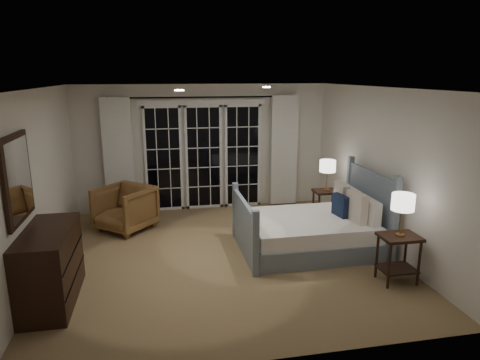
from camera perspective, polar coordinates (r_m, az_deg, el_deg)
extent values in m
plane|color=olive|center=(6.61, -2.27, -10.05)|extent=(5.00, 5.00, 0.00)
plane|color=silver|center=(6.04, -2.50, 12.15)|extent=(5.00, 5.00, 0.00)
cube|color=silver|center=(6.35, -25.29, -0.52)|extent=(0.02, 5.00, 2.50)
cube|color=silver|center=(7.02, 18.23, 1.43)|extent=(0.02, 5.00, 2.50)
cube|color=silver|center=(8.64, -4.91, 4.34)|extent=(5.00, 0.02, 2.50)
cube|color=silver|center=(3.87, 3.32, -7.98)|extent=(5.00, 0.02, 2.50)
cube|color=black|center=(8.60, -10.17, 2.77)|extent=(0.66, 0.02, 2.02)
cube|color=black|center=(8.65, -4.86, 3.00)|extent=(0.66, 0.02, 2.02)
cube|color=black|center=(8.77, 0.35, 3.20)|extent=(0.66, 0.02, 2.02)
cube|color=white|center=(8.49, -5.00, 10.28)|extent=(2.50, 0.04, 0.10)
cylinder|color=black|center=(8.43, -4.98, 10.94)|extent=(3.50, 0.03, 0.03)
cube|color=silver|center=(8.52, -15.91, 3.03)|extent=(0.55, 0.10, 2.25)
cube|color=silver|center=(8.87, 5.87, 3.91)|extent=(0.55, 0.10, 2.25)
cylinder|color=white|center=(6.79, 3.56, 12.26)|extent=(0.12, 0.12, 0.01)
cylinder|color=white|center=(5.58, -8.10, 11.77)|extent=(0.12, 0.12, 0.01)
cube|color=slate|center=(6.89, 8.98, -7.95)|extent=(1.92, 1.50, 0.28)
cube|color=white|center=(6.80, 9.06, -5.93)|extent=(1.86, 1.44, 0.23)
cube|color=slate|center=(7.13, 16.85, -3.62)|extent=(0.06, 1.50, 1.22)
cube|color=slate|center=(6.52, 0.57, -6.40)|extent=(0.06, 1.50, 0.84)
cube|color=white|center=(6.75, 16.65, -3.84)|extent=(0.14, 0.60, 0.36)
cube|color=white|center=(7.29, 14.35, -2.36)|extent=(0.14, 0.60, 0.36)
cube|color=#F2DFC7|center=(6.70, 15.31, -3.48)|extent=(0.16, 0.46, 0.45)
cube|color=#F2DFC7|center=(7.18, 13.35, -2.18)|extent=(0.16, 0.46, 0.45)
cube|color=#131D36|center=(6.90, 13.21, -3.33)|extent=(0.15, 0.35, 0.34)
cube|color=black|center=(5.98, 20.53, -7.12)|extent=(0.50, 0.40, 0.04)
cube|color=black|center=(6.15, 20.16, -11.04)|extent=(0.46, 0.36, 0.03)
cylinder|color=black|center=(5.87, 19.29, -10.79)|extent=(0.04, 0.04, 0.62)
cylinder|color=black|center=(6.09, 22.77, -10.22)|extent=(0.04, 0.04, 0.62)
cylinder|color=black|center=(6.13, 17.79, -9.62)|extent=(0.04, 0.04, 0.62)
cylinder|color=black|center=(6.33, 21.17, -9.13)|extent=(0.04, 0.04, 0.62)
cube|color=black|center=(8.08, 11.44, -1.49)|extent=(0.45, 0.36, 0.04)
cube|color=black|center=(8.20, 11.30, -4.25)|extent=(0.42, 0.33, 0.03)
cylinder|color=black|center=(7.97, 10.46, -3.86)|extent=(0.04, 0.04, 0.56)
cylinder|color=black|center=(8.11, 12.98, -3.66)|extent=(0.04, 0.04, 0.56)
cylinder|color=black|center=(8.22, 9.72, -3.25)|extent=(0.04, 0.04, 0.56)
cylinder|color=black|center=(8.36, 12.18, -3.08)|extent=(0.04, 0.04, 0.56)
cylinder|color=#AF7B46|center=(5.97, 20.55, -6.85)|extent=(0.12, 0.12, 0.02)
cylinder|color=#AF7B46|center=(5.92, 20.70, -5.27)|extent=(0.02, 0.02, 0.33)
cylinder|color=white|center=(5.84, 20.92, -2.76)|extent=(0.29, 0.29, 0.21)
cylinder|color=#AF7B46|center=(8.07, 11.45, -1.29)|extent=(0.12, 0.12, 0.02)
cylinder|color=#AF7B46|center=(8.03, 11.51, -0.07)|extent=(0.02, 0.02, 0.33)
cylinder|color=white|center=(7.97, 11.61, 1.85)|extent=(0.29, 0.29, 0.22)
imported|color=brown|center=(7.79, -15.09, -3.66)|extent=(1.20, 1.21, 0.79)
cube|color=black|center=(5.69, -23.96, -10.46)|extent=(0.54, 1.29, 0.91)
cube|color=black|center=(5.69, -21.06, -11.87)|extent=(0.01, 1.27, 0.01)
cube|color=black|center=(5.57, -21.33, -9.07)|extent=(0.01, 1.27, 0.01)
cube|color=black|center=(5.41, -27.57, 0.18)|extent=(0.04, 0.85, 1.00)
cube|color=white|center=(5.41, -27.32, 0.19)|extent=(0.01, 0.73, 0.88)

